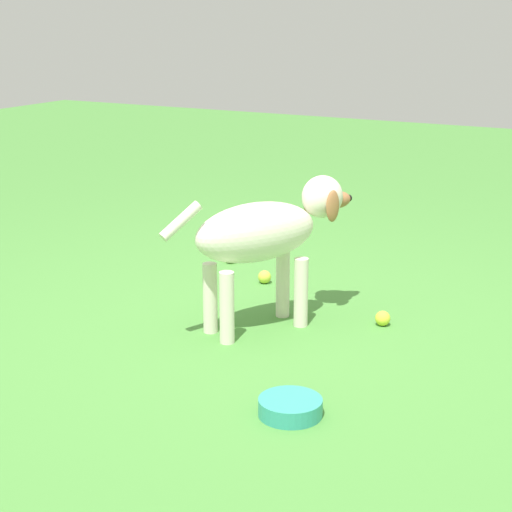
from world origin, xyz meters
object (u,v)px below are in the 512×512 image
object	(u,v)px
tennis_ball_0	(231,257)
dog	(267,233)
tennis_ball_1	(265,277)
water_bowl	(290,407)
tennis_ball_2	(383,318)

from	to	relation	value
tennis_ball_0	dog	bearing A→B (deg)	39.29
tennis_ball_0	tennis_ball_1	bearing A→B (deg)	55.55
tennis_ball_0	water_bowl	xyz separation A→B (m)	(1.45, 1.07, -0.00)
tennis_ball_2	water_bowl	bearing A→B (deg)	1.22
tennis_ball_1	water_bowl	bearing A→B (deg)	31.27
water_bowl	tennis_ball_2	bearing A→B (deg)	-178.78
tennis_ball_0	tennis_ball_2	distance (m)	1.17
dog	tennis_ball_1	distance (m)	0.71
tennis_ball_0	tennis_ball_2	size ratio (longest dim) A/B	1.00
tennis_ball_2	tennis_ball_0	bearing A→B (deg)	-115.45
dog	water_bowl	world-z (taller)	dog
dog	tennis_ball_0	size ratio (longest dim) A/B	12.70
dog	tennis_ball_1	size ratio (longest dim) A/B	12.70
tennis_ball_2	tennis_ball_1	bearing A→B (deg)	-110.92
dog	tennis_ball_0	distance (m)	1.04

